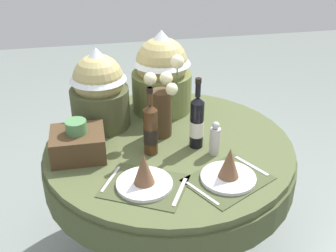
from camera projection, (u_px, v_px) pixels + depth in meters
ground at (169, 251)px, 2.42m from camera, size 8.00×8.00×0.00m
dining_table at (169, 163)px, 2.12m from camera, size 1.25×1.25×0.74m
place_setting_left at (144, 177)px, 1.73m from camera, size 0.42×0.39×0.16m
place_setting_right at (229, 171)px, 1.77m from camera, size 0.42×0.39×0.16m
flower_vase at (163, 104)px, 2.05m from camera, size 0.21×0.21×0.41m
wine_bottle_left at (151, 129)px, 1.92m from camera, size 0.07×0.07×0.34m
wine_bottle_right at (197, 122)px, 1.97m from camera, size 0.07×0.07×0.36m
pepper_mill at (215, 139)px, 1.94m from camera, size 0.05×0.05×0.17m
gift_tub_back_left at (99, 86)px, 2.12m from camera, size 0.31×0.31×0.43m
gift_tub_back_centre at (162, 69)px, 2.28m from camera, size 0.34×0.34×0.46m
woven_basket_side_left at (78, 143)px, 1.93m from camera, size 0.25×0.22×0.19m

